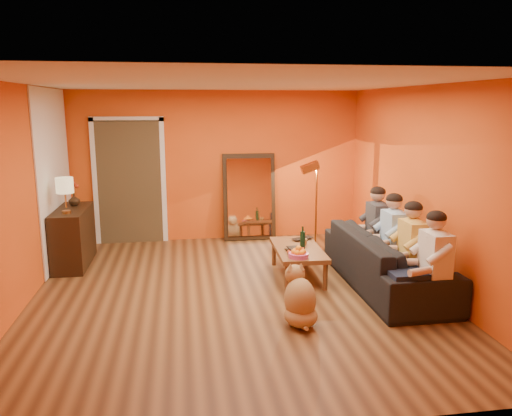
{
  "coord_description": "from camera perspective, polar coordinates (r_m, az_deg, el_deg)",
  "views": [
    {
      "loc": [
        -0.62,
        -5.94,
        2.35
      ],
      "look_at": [
        0.35,
        0.5,
        1.0
      ],
      "focal_mm": 35.0,
      "sensor_mm": 36.0,
      "label": 1
    }
  ],
  "objects": [
    {
      "name": "room_shell",
      "position": [
        6.43,
        -2.92,
        2.29
      ],
      "size": [
        5.0,
        5.5,
        2.6
      ],
      "color": "brown",
      "rests_on": "ground"
    },
    {
      "name": "white_accent",
      "position": [
        7.98,
        -22.04,
        3.29
      ],
      "size": [
        0.02,
        1.9,
        2.58
      ],
      "primitive_type": "cube",
      "color": "white",
      "rests_on": "wall_left"
    },
    {
      "name": "doorway_recess",
      "position": [
        8.91,
        -14.16,
        2.96
      ],
      "size": [
        1.06,
        0.3,
        2.1
      ],
      "primitive_type": "cube",
      "color": "#3F2D19",
      "rests_on": "floor"
    },
    {
      "name": "door_jamb_left",
      "position": [
        8.87,
        -17.9,
        2.71
      ],
      "size": [
        0.08,
        0.06,
        2.2
      ],
      "primitive_type": "cube",
      "color": "white",
      "rests_on": "wall_back"
    },
    {
      "name": "door_jamb_right",
      "position": [
        8.75,
        -10.52,
        2.97
      ],
      "size": [
        0.08,
        0.06,
        2.2
      ],
      "primitive_type": "cube",
      "color": "white",
      "rests_on": "wall_back"
    },
    {
      "name": "door_header",
      "position": [
        8.7,
        -14.59,
        9.82
      ],
      "size": [
        1.22,
        0.06,
        0.08
      ],
      "primitive_type": "cube",
      "color": "white",
      "rests_on": "wall_back"
    },
    {
      "name": "mirror_frame",
      "position": [
        8.79,
        -0.78,
        1.29
      ],
      "size": [
        0.92,
        0.27,
        1.51
      ],
      "primitive_type": "cube",
      "rotation": [
        -0.14,
        0.0,
        0.0
      ],
      "color": "black",
      "rests_on": "floor"
    },
    {
      "name": "mirror_glass",
      "position": [
        8.75,
        -0.75,
        1.24
      ],
      "size": [
        0.78,
        0.21,
        1.35
      ],
      "primitive_type": "cube",
      "rotation": [
        -0.14,
        0.0,
        0.0
      ],
      "color": "white",
      "rests_on": "mirror_frame"
    },
    {
      "name": "sideboard",
      "position": [
        7.9,
        -20.15,
        -3.13
      ],
      "size": [
        0.44,
        1.18,
        0.85
      ],
      "primitive_type": "cube",
      "color": "black",
      "rests_on": "floor"
    },
    {
      "name": "table_lamp",
      "position": [
        7.47,
        -20.96,
        1.34
      ],
      "size": [
        0.24,
        0.24,
        0.51
      ],
      "primitive_type": null,
      "color": "beige",
      "rests_on": "sideboard"
    },
    {
      "name": "sofa",
      "position": [
        6.78,
        14.65,
        -5.77
      ],
      "size": [
        2.44,
        0.95,
        0.71
      ],
      "primitive_type": "imported",
      "rotation": [
        0.0,
        0.0,
        1.57
      ],
      "color": "black",
      "rests_on": "floor"
    },
    {
      "name": "coffee_table",
      "position": [
        6.98,
        4.79,
        -6.18
      ],
      "size": [
        0.66,
        1.24,
        0.42
      ],
      "primitive_type": null,
      "rotation": [
        0.0,
        0.0,
        -0.03
      ],
      "color": "brown",
      "rests_on": "floor"
    },
    {
      "name": "floor_lamp",
      "position": [
        8.11,
        6.89,
        0.02
      ],
      "size": [
        0.32,
        0.26,
        1.44
      ],
      "primitive_type": null,
      "rotation": [
        0.0,
        0.0,
        -0.07
      ],
      "color": "#BB7B37",
      "rests_on": "floor"
    },
    {
      "name": "dog",
      "position": [
        5.49,
        5.06,
        -9.88
      ],
      "size": [
        0.55,
        0.66,
        0.66
      ],
      "primitive_type": null,
      "rotation": [
        0.0,
        0.0,
        0.38
      ],
      "color": "#AE7F4E",
      "rests_on": "floor"
    },
    {
      "name": "person_far_left",
      "position": [
        5.91,
        19.74,
        -6.12
      ],
      "size": [
        0.7,
        0.44,
        1.22
      ],
      "primitive_type": null,
      "color": "silver",
      "rests_on": "sofa"
    },
    {
      "name": "person_mid_left",
      "position": [
        6.38,
        17.42,
        -4.68
      ],
      "size": [
        0.7,
        0.44,
        1.22
      ],
      "primitive_type": null,
      "color": "gold",
      "rests_on": "sofa"
    },
    {
      "name": "person_mid_right",
      "position": [
        6.85,
        15.43,
        -3.43
      ],
      "size": [
        0.7,
        0.44,
        1.22
      ],
      "primitive_type": null,
      "color": "#98C1EC",
      "rests_on": "sofa"
    },
    {
      "name": "person_far_right",
      "position": [
        7.34,
        13.71,
        -2.34
      ],
      "size": [
        0.7,
        0.44,
        1.22
      ],
      "primitive_type": null,
      "color": "#343439",
      "rests_on": "sofa"
    },
    {
      "name": "fruit_bowl",
      "position": [
        6.45,
        4.89,
        -4.99
      ],
      "size": [
        0.26,
        0.26,
        0.16
      ],
      "primitive_type": null,
      "color": "#C6467E",
      "rests_on": "coffee_table"
    },
    {
      "name": "wine_bottle",
      "position": [
        6.84,
        5.35,
        -3.38
      ],
      "size": [
        0.07,
        0.07,
        0.31
      ],
      "primitive_type": "cylinder",
      "color": "black",
      "rests_on": "coffee_table"
    },
    {
      "name": "tumbler",
      "position": [
        7.05,
        5.55,
        -3.88
      ],
      "size": [
        0.1,
        0.1,
        0.08
      ],
      "primitive_type": "imported",
      "rotation": [
        0.0,
        0.0,
        -0.08
      ],
      "color": "#B27F3F",
      "rests_on": "coffee_table"
    },
    {
      "name": "laptop",
      "position": [
        7.28,
        5.57,
        -3.6
      ],
      "size": [
        0.4,
        0.35,
        0.03
      ],
      "primitive_type": "imported",
      "rotation": [
        0.0,
        0.0,
        0.46
      ],
      "color": "black",
      "rests_on": "coffee_table"
    },
    {
      "name": "book_lower",
      "position": [
        6.69,
        3.71,
        -4.97
      ],
      "size": [
        0.24,
        0.29,
        0.02
      ],
      "primitive_type": "imported",
      "rotation": [
        0.0,
        0.0,
        0.22
      ],
      "color": "black",
      "rests_on": "coffee_table"
    },
    {
      "name": "book_mid",
      "position": [
        6.7,
        3.78,
        -4.77
      ],
      "size": [
        0.28,
        0.31,
        0.02
      ],
      "primitive_type": "imported",
      "rotation": [
        0.0,
        0.0,
        -0.41
      ],
      "color": "#A62D13",
      "rests_on": "book_lower"
    },
    {
      "name": "book_upper",
      "position": [
        6.67,
        3.74,
        -4.66
      ],
      "size": [
        0.17,
        0.22,
        0.02
      ],
      "primitive_type": "imported",
      "rotation": [
        0.0,
        0.0,
        0.1
      ],
      "color": "black",
      "rests_on": "book_mid"
    },
    {
      "name": "vase",
      "position": [
        8.03,
        -20.06,
        0.87
      ],
      "size": [
        0.17,
        0.17,
        0.18
      ],
      "primitive_type": "imported",
      "color": "black",
      "rests_on": "sideboard"
    },
    {
      "name": "flowers",
      "position": [
        7.99,
        -20.18,
        2.57
      ],
      "size": [
        0.17,
        0.17,
        0.42
      ],
      "primitive_type": null,
      "color": "#A62D13",
      "rests_on": "vase"
    }
  ]
}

